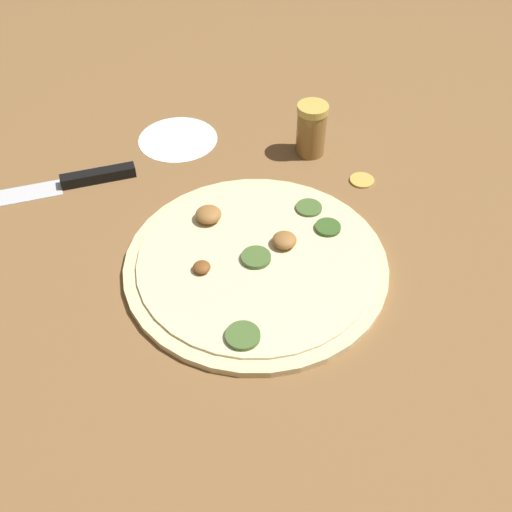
{
  "coord_description": "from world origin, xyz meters",
  "views": [
    {
      "loc": [
        0.36,
        -0.44,
        0.6
      ],
      "look_at": [
        0.0,
        0.0,
        0.02
      ],
      "focal_mm": 42.0,
      "sensor_mm": 36.0,
      "label": 1
    }
  ],
  "objects_px": {
    "pizza": "(256,262)",
    "knife": "(60,184)",
    "spice_jar": "(311,129)",
    "loose_cap": "(362,179)"
  },
  "relations": [
    {
      "from": "pizza",
      "to": "loose_cap",
      "type": "distance_m",
      "value": 0.25
    },
    {
      "from": "pizza",
      "to": "spice_jar",
      "type": "xyz_separation_m",
      "value": [
        -0.1,
        0.26,
        0.04
      ]
    },
    {
      "from": "knife",
      "to": "loose_cap",
      "type": "relative_size",
      "value": 7.81
    },
    {
      "from": "pizza",
      "to": "spice_jar",
      "type": "bearing_deg",
      "value": 110.55
    },
    {
      "from": "pizza",
      "to": "knife",
      "type": "relative_size",
      "value": 1.19
    },
    {
      "from": "spice_jar",
      "to": "pizza",
      "type": "bearing_deg",
      "value": -69.45
    },
    {
      "from": "pizza",
      "to": "loose_cap",
      "type": "height_order",
      "value": "pizza"
    },
    {
      "from": "knife",
      "to": "spice_jar",
      "type": "xyz_separation_m",
      "value": [
        0.25,
        0.33,
        0.04
      ]
    },
    {
      "from": "pizza",
      "to": "knife",
      "type": "distance_m",
      "value": 0.35
    },
    {
      "from": "pizza",
      "to": "spice_jar",
      "type": "distance_m",
      "value": 0.28
    }
  ]
}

